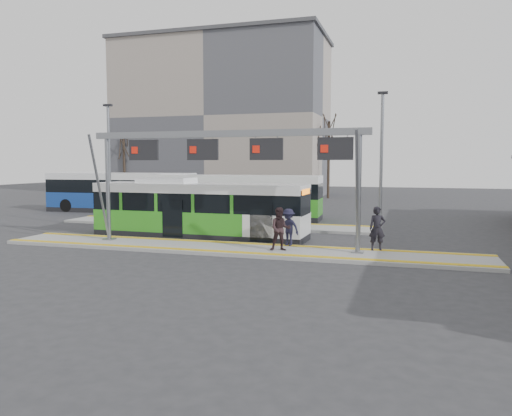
{
  "coord_description": "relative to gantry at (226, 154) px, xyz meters",
  "views": [
    {
      "loc": [
        7.46,
        -20.73,
        3.95
      ],
      "look_at": [
        0.2,
        3.0,
        1.65
      ],
      "focal_mm": 35.0,
      "sensor_mm": 36.0,
      "label": 1
    }
  ],
  "objects": [
    {
      "name": "passenger_c",
      "position": [
        2.67,
        0.85,
        -3.3
      ],
      "size": [
        1.24,
        0.96,
        1.69
      ],
      "primitive_type": "imported",
      "rotation": [
        0.0,
        0.0,
        -0.35
      ],
      "color": "black",
      "rests_on": "platform_main"
    },
    {
      "name": "tree_mid",
      "position": [
        -0.49,
        32.99,
        2.81
      ],
      "size": [
        1.4,
        1.4,
        9.38
      ],
      "color": "#382B21",
      "rests_on": "ground"
    },
    {
      "name": "bg_bus_green",
      "position": [
        -3.8,
        11.62,
        -2.8
      ],
      "size": [
        12.2,
        3.04,
        3.03
      ],
      "rotation": [
        0.0,
        0.0,
        0.04
      ],
      "color": "black",
      "rests_on": "ground"
    },
    {
      "name": "passenger_a",
      "position": [
        6.59,
        0.84,
        -3.2
      ],
      "size": [
        0.77,
        0.58,
        1.89
      ],
      "primitive_type": "imported",
      "rotation": [
        0.0,
        0.0,
        0.2
      ],
      "color": "black",
      "rests_on": "platform_main"
    },
    {
      "name": "tactile_main",
      "position": [
        0.35,
        -0.25,
        -4.14
      ],
      "size": [
        22.0,
        2.65,
        0.02
      ],
      "color": "gold",
      "rests_on": "platform_main"
    },
    {
      "name": "platform_second",
      "position": [
        -3.65,
        7.75,
        -4.22
      ],
      "size": [
        20.0,
        3.0,
        0.15
      ],
      "primitive_type": "cube",
      "color": "gray",
      "rests_on": "ground"
    },
    {
      "name": "tree_left",
      "position": [
        -1.99,
        32.58,
        1.81
      ],
      "size": [
        1.4,
        1.4,
        8.06
      ],
      "color": "#382B21",
      "rests_on": "ground"
    },
    {
      "name": "hero_bus",
      "position": [
        -2.64,
        2.93,
        -2.87
      ],
      "size": [
        11.4,
        2.68,
        3.12
      ],
      "rotation": [
        0.0,
        0.0,
        -0.02
      ],
      "color": "black",
      "rests_on": "ground"
    },
    {
      "name": "ground",
      "position": [
        0.35,
        -0.25,
        -4.3
      ],
      "size": [
        120.0,
        120.0,
        0.0
      ],
      "primitive_type": "plane",
      "color": "#2D2D30",
      "rests_on": "ground"
    },
    {
      "name": "lamp_west",
      "position": [
        -8.94,
        4.45,
        -0.42
      ],
      "size": [
        0.5,
        0.25,
        7.27
      ],
      "color": "slate",
      "rests_on": "ground"
    },
    {
      "name": "apartment_block",
      "position": [
        -13.65,
        35.75,
        4.91
      ],
      "size": [
        24.5,
        12.5,
        18.4
      ],
      "color": "gray",
      "rests_on": "ground"
    },
    {
      "name": "tactile_second",
      "position": [
        -3.65,
        8.9,
        -4.14
      ],
      "size": [
        20.0,
        0.35,
        0.02
      ],
      "color": "gold",
      "rests_on": "platform_second"
    },
    {
      "name": "platform_main",
      "position": [
        0.35,
        -0.25,
        -4.22
      ],
      "size": [
        22.0,
        3.0,
        0.15
      ],
      "primitive_type": "cube",
      "color": "gray",
      "rests_on": "ground"
    },
    {
      "name": "tree_far",
      "position": [
        -23.48,
        29.54,
        1.46
      ],
      "size": [
        1.4,
        1.4,
        7.6
      ],
      "color": "#382B21",
      "rests_on": "ground"
    },
    {
      "name": "gantry",
      "position": [
        0.0,
        0.0,
        0.0
      ],
      "size": [
        13.0,
        1.68,
        5.2
      ],
      "color": "slate",
      "rests_on": "platform_main"
    },
    {
      "name": "bg_bus_blue",
      "position": [
        -13.95,
        13.55,
        -2.78
      ],
      "size": [
        11.92,
        3.17,
        3.08
      ],
      "rotation": [
        0.0,
        0.0,
        0.05
      ],
      "color": "black",
      "rests_on": "ground"
    },
    {
      "name": "passenger_b",
      "position": [
        2.61,
        -0.43,
        -3.22
      ],
      "size": [
        1.07,
        0.94,
        1.86
      ],
      "primitive_type": "imported",
      "rotation": [
        0.0,
        0.0,
        0.31
      ],
      "color": "#2D1E20",
      "rests_on": "platform_main"
    },
    {
      "name": "lamp_east",
      "position": [
        6.47,
        5.13,
        -0.33
      ],
      "size": [
        0.5,
        0.25,
        7.46
      ],
      "color": "slate",
      "rests_on": "ground"
    }
  ]
}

